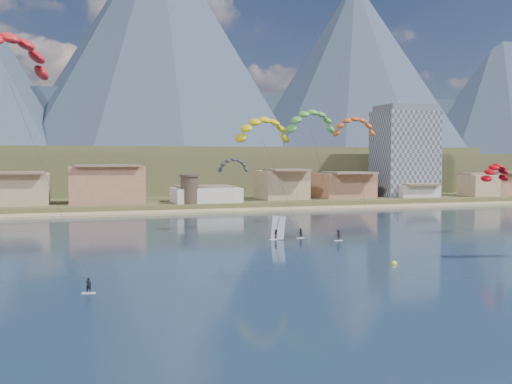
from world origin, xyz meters
TOP-DOWN VIEW (x-y plane):
  - ground at (0.00, 0.00)m, footprint 2400.00×2400.00m
  - beach at (0.00, 106.00)m, footprint 2200.00×12.00m
  - land at (0.00, 560.00)m, footprint 2200.00×900.00m
  - foothills at (22.39, 232.47)m, footprint 940.00×210.00m
  - mountain_ridge at (-14.60, 823.65)m, footprint 2060.00×480.00m
  - town at (-40.00, 122.00)m, footprint 400.00×24.00m
  - apartment_tower at (85.00, 128.00)m, footprint 20.00×16.00m
  - watchtower at (5.00, 114.00)m, footprint 5.82×5.82m
  - kitesurfer_red at (-36.23, 25.07)m, footprint 17.11×20.58m
  - kitesurfer_yellow at (10.30, 60.05)m, footprint 12.71×15.90m
  - kitesurfer_green at (19.70, 56.51)m, footprint 11.40×17.47m
  - distant_kite_dark at (9.62, 81.89)m, footprint 7.95×5.61m
  - distant_kite_orange at (34.98, 67.57)m, footprint 11.06×6.98m
  - distant_kite_red at (52.89, 40.73)m, footprint 8.61×6.97m
  - windsurfer at (8.89, 47.24)m, footprint 2.56×2.81m
  - buoy at (16.31, 16.79)m, footprint 0.80×0.80m

SIDE VIEW (x-z plane):
  - ground at x=0.00m, z-range 0.00..0.00m
  - land at x=0.00m, z-range -2.00..2.00m
  - buoy at x=16.31m, z-range -0.26..0.53m
  - beach at x=0.00m, z-range -0.20..0.70m
  - windsurfer at x=8.89m, z-range -0.80..3.61m
  - watchtower at x=5.00m, z-range 2.07..10.67m
  - town at x=-40.00m, z-range 2.00..14.00m
  - foothills at x=22.39m, z-range 0.08..18.08m
  - distant_kite_red at x=52.89m, z-range 5.08..21.15m
  - distant_kite_dark at x=9.62m, z-range 5.76..22.89m
  - apartment_tower at x=85.00m, z-range 1.82..33.82m
  - kitesurfer_yellow at x=10.30m, z-range 9.03..35.17m
  - distant_kite_orange at x=34.98m, z-range 10.27..36.73m
  - kitesurfer_green at x=19.70m, z-range 9.78..37.43m
  - kitesurfer_red at x=-36.23m, z-range 12.47..46.91m
  - mountain_ridge at x=-14.60m, z-range -49.69..350.31m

